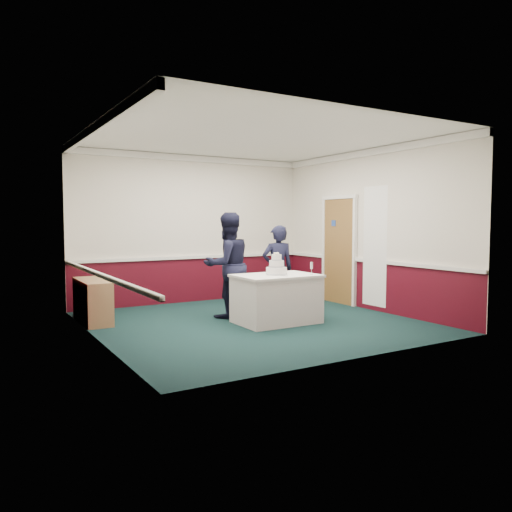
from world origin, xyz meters
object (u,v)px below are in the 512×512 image
cake_knife (282,276)px  champagne_flute (312,266)px  sideboard (93,301)px  cake_table (276,298)px  person_man (228,265)px  person_woman (278,269)px  wedding_cake (276,268)px

cake_knife → champagne_flute: bearing=-33.6°
sideboard → cake_table: bearing=-31.4°
person_man → person_woman: 0.99m
sideboard → cake_knife: size_ratio=5.45×
sideboard → person_man: person_man is taller
sideboard → cake_knife: 3.14m
cake_table → person_woman: person_woman is taller
cake_knife → person_man: person_man is taller
person_woman → cake_table: bearing=70.5°
cake_table → wedding_cake: bearing=90.0°
cake_table → champagne_flute: size_ratio=6.44×
person_woman → sideboard: bearing=-0.2°
wedding_cake → person_woman: bearing=55.7°
sideboard → champagne_flute: (3.08, -1.85, 0.58)m
wedding_cake → person_woman: size_ratio=0.23×
cake_table → cake_knife: cake_knife is taller
cake_knife → sideboard: bearing=120.2°
sideboard → champagne_flute: size_ratio=5.85×
sideboard → cake_table: size_ratio=0.91×
sideboard → wedding_cake: size_ratio=3.30×
sideboard → person_man: (2.11, -0.76, 0.55)m
champagne_flute → wedding_cake: bearing=150.8°
wedding_cake → person_woman: (0.51, 0.75, -0.11)m
person_man → person_woman: (0.98, -0.07, -0.11)m
champagne_flute → person_man: (-0.97, 1.10, -0.02)m
sideboard → person_man: 2.31m
person_woman → wedding_cake: bearing=70.5°
wedding_cake → cake_table: bearing=-90.0°
cake_knife → person_man: (-0.44, 1.02, 0.11)m
sideboard → wedding_cake: 3.07m
cake_table → cake_knife: bearing=-98.5°
wedding_cake → champagne_flute: bearing=-29.2°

